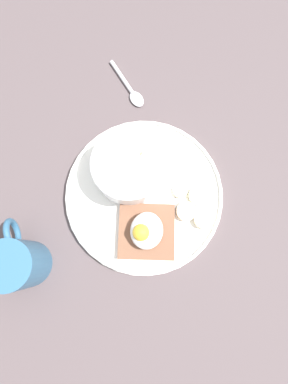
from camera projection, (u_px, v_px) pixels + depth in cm
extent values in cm
cube|color=#524648|center=(144.00, 196.00, 56.23)|extent=(120.00, 120.00, 2.00)
cylinder|color=white|center=(144.00, 195.00, 54.76)|extent=(28.68, 28.68, 1.00)
torus|color=white|center=(144.00, 194.00, 53.98)|extent=(28.48, 28.48, 0.60)
cylinder|color=white|center=(129.00, 168.00, 52.11)|extent=(12.52, 12.52, 6.12)
torus|color=white|center=(128.00, 163.00, 49.12)|extent=(12.72, 12.72, 0.60)
cylinder|color=beige|center=(129.00, 169.00, 52.30)|extent=(11.12, 11.12, 5.33)
ellipsoid|color=beige|center=(128.00, 164.00, 49.89)|extent=(10.56, 10.56, 1.20)
ellipsoid|color=tan|center=(129.00, 159.00, 49.68)|extent=(2.17, 2.02, 0.78)
ellipsoid|color=tan|center=(125.00, 166.00, 49.50)|extent=(1.30, 1.67, 0.63)
ellipsoid|color=tan|center=(141.00, 154.00, 49.82)|extent=(2.28, 2.00, 0.82)
ellipsoid|color=tan|center=(105.00, 164.00, 49.50)|extent=(1.93, 2.09, 0.75)
cube|color=brown|center=(147.00, 231.00, 51.77)|extent=(10.67, 10.67, 0.30)
cube|color=#A36C4F|center=(147.00, 232.00, 52.27)|extent=(10.46, 10.46, 1.22)
ellipsoid|color=white|center=(147.00, 231.00, 50.22)|extent=(6.31, 5.56, 2.97)
sphere|color=yellow|center=(141.00, 233.00, 49.27)|extent=(2.96, 2.96, 2.96)
cylinder|color=beige|center=(198.00, 196.00, 53.74)|extent=(4.91, 4.91, 0.95)
cylinder|color=tan|center=(198.00, 196.00, 53.32)|extent=(0.88, 0.88, 0.14)
cylinder|color=beige|center=(180.00, 191.00, 53.92)|extent=(3.78, 3.78, 1.02)
cylinder|color=#BAB294|center=(180.00, 191.00, 53.51)|extent=(0.68, 0.68, 0.15)
cylinder|color=#F8EBC8|center=(186.00, 211.00, 52.90)|extent=(4.69, 4.73, 1.57)
cylinder|color=#C1B79C|center=(186.00, 211.00, 52.29)|extent=(0.84, 0.84, 0.18)
cylinder|color=#FBEAC0|center=(203.00, 220.00, 52.64)|extent=(4.52, 4.52, 1.40)
cylinder|color=#C4B795|center=(203.00, 219.00, 52.01)|extent=(0.81, 0.81, 0.14)
cylinder|color=#316083|center=(19.00, 265.00, 47.89)|extent=(7.95, 7.95, 9.81)
cylinder|color=#322212|center=(8.00, 265.00, 44.25)|extent=(6.76, 6.76, 0.40)
torus|color=#316083|center=(12.00, 234.00, 48.42)|extent=(5.31, 2.90, 5.32)
cylinder|color=silver|center=(124.00, 80.00, 59.73)|extent=(8.06, 6.87, 0.80)
ellipsoid|color=silver|center=(137.00, 99.00, 58.87)|extent=(4.30, 4.14, 0.70)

